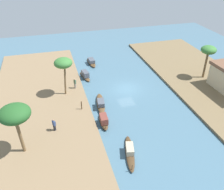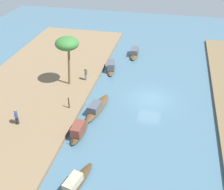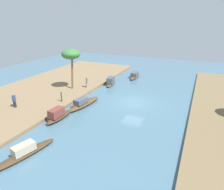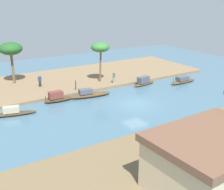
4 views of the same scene
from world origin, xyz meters
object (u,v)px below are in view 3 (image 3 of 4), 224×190
Objects in this scene: sampan_with_tall_canopy at (58,115)px; person_on_near_bank at (87,83)px; palm_tree_left_near at (71,55)px; sampan_foreground at (135,75)px; person_by_mooring at (14,101)px; sampan_with_red_awning at (84,103)px; mooring_post at (61,97)px; sampan_near_left_bank at (24,153)px; sampan_open_hull at (111,82)px.

person_on_near_bank is at bearing -164.06° from sampan_with_tall_canopy.
palm_tree_left_near is at bearing -86.25° from person_on_near_bank.
sampan_foreground is 20.36m from person_by_mooring.
sampan_foreground is 0.83× the size of palm_tree_left_near.
person_on_near_bank is at bearing -144.32° from sampan_with_red_awning.
mooring_post is at bearing 18.10° from palm_tree_left_near.
sampan_with_tall_canopy is 6.06m from person_by_mooring.
person_by_mooring is at bearing -47.53° from mooring_post.
person_by_mooring reaches higher than sampan_with_red_awning.
person_on_near_bank is 0.29× the size of palm_tree_left_near.
palm_tree_left_near is at bearing -146.00° from sampan_near_left_bank.
sampan_open_hull is 0.71× the size of palm_tree_left_near.
sampan_foreground is 2.97× the size of person_by_mooring.
sampan_open_hull is (-13.06, -0.00, -0.02)m from sampan_with_tall_canopy.
sampan_with_tall_canopy is at bearing 24.57° from palm_tree_left_near.
sampan_foreground is at bearing -177.95° from sampan_with_red_awning.
sampan_near_left_bank is 9.51m from person_by_mooring.
sampan_with_red_awning is at bearing 95.40° from person_by_mooring.
sampan_with_tall_canopy is 0.90× the size of sampan_open_hull.
palm_tree_left_near is (10.45, -5.88, 4.87)m from sampan_foreground.
person_by_mooring is at bearing -86.60° from sampan_with_tall_canopy.
sampan_foreground is 24.45m from sampan_near_left_bank.
sampan_with_red_awning is 9.96m from sampan_near_left_bank.
palm_tree_left_near is at bearing 137.70° from person_by_mooring.
sampan_open_hull is 0.75× the size of sampan_near_left_bank.
sampan_near_left_bank is (9.92, 0.88, -0.05)m from sampan_with_red_awning.
palm_tree_left_near is (1.30, -1.51, 4.20)m from person_on_near_bank.
person_by_mooring is (9.47, -3.84, 0.06)m from person_on_near_bank.
sampan_foreground is 2.90× the size of person_on_near_bank.
sampan_foreground is (-18.56, 2.17, -0.14)m from sampan_with_tall_canopy.
sampan_open_hull is at bearing -24.56° from sampan_foreground.
sampan_open_hull is (-9.03, -0.58, 0.10)m from sampan_with_red_awning.
mooring_post is at bearing -19.06° from sampan_foreground.
sampan_with_tall_canopy is 13.06m from sampan_open_hull.
person_on_near_bank is at bearing 131.54° from person_by_mooring.
person_by_mooring is 0.28× the size of palm_tree_left_near.
sampan_near_left_bank is 0.96× the size of palm_tree_left_near.
sampan_open_hull reaches higher than sampan_with_red_awning.
person_on_near_bank reaches higher than sampan_with_red_awning.
palm_tree_left_near reaches higher than mooring_post.
sampan_with_red_awning is at bearing -9.22° from sampan_foreground.
mooring_post is (-3.52, 3.85, -0.15)m from person_by_mooring.
sampan_near_left_bank is 15.69m from palm_tree_left_near.
sampan_open_hull reaches higher than sampan_near_left_bank.
sampan_with_tall_canopy is 18.68m from sampan_foreground.
mooring_post is 6.51m from palm_tree_left_near.
person_by_mooring reaches higher than mooring_post.
palm_tree_left_near reaches higher than sampan_with_tall_canopy.
sampan_near_left_bank is at bearing -5.61° from sampan_open_hull.
person_on_near_bank reaches higher than sampan_foreground.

